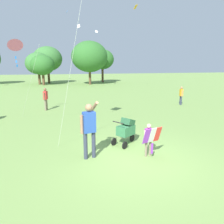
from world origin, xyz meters
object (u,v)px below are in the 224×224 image
Objects in this scene: kite_orange_delta at (15,46)px; person_couple_left at (181,94)px; stroller at (126,129)px; person_sitting_far at (46,97)px; child_with_butterfly_kite at (149,137)px; person_adult_flyer at (89,126)px.

kite_orange_delta is 3.13× the size of person_couple_left.
person_sitting_far reaches higher than stroller.
stroller is (-0.40, 1.22, -0.06)m from child_with_butterfly_kite.
person_sitting_far is at bearing 177.29° from person_couple_left.
kite_orange_delta is at bearing -129.69° from person_sitting_far.
child_with_butterfly_kite is 0.26× the size of kite_orange_delta.
child_with_butterfly_kite is 9.02m from kite_orange_delta.
child_with_butterfly_kite is 0.80× the size of person_couple_left.
person_sitting_far is 1.07× the size of person_couple_left.
person_sitting_far is (-1.79, 7.96, -0.21)m from person_adult_flyer.
person_adult_flyer is at bearing -64.58° from kite_orange_delta.
person_sitting_far reaches higher than child_with_butterfly_kite.
person_sitting_far is at bearing 102.67° from person_adult_flyer.
child_with_butterfly_kite is 1.29m from stroller.
person_sitting_far is at bearing 114.07° from child_with_butterfly_kite.
person_couple_left is at bearing 52.70° from child_with_butterfly_kite.
person_couple_left is (5.97, 7.84, 0.14)m from child_with_butterfly_kite.
person_adult_flyer is at bearing -149.69° from stroller.
kite_orange_delta reaches higher than stroller.
kite_orange_delta reaches higher than child_with_butterfly_kite.
person_adult_flyer reaches higher than person_sitting_far.
person_adult_flyer reaches higher than person_couple_left.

